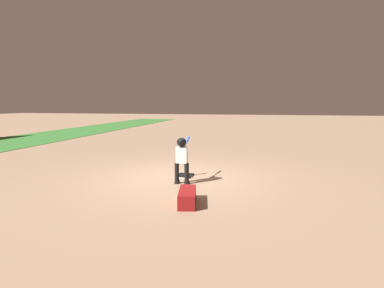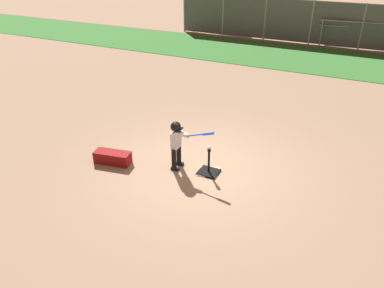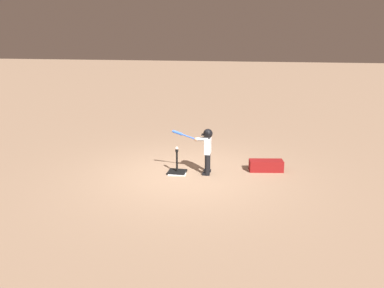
{
  "view_description": "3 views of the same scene",
  "coord_description": "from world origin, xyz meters",
  "px_view_note": "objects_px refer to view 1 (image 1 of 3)",
  "views": [
    {
      "loc": [
        -7.45,
        -1.98,
        1.96
      ],
      "look_at": [
        0.22,
        -0.31,
        0.89
      ],
      "focal_mm": 28.0,
      "sensor_mm": 36.0,
      "label": 1
    },
    {
      "loc": [
        2.94,
        -6.59,
        4.55
      ],
      "look_at": [
        -0.03,
        -0.45,
        0.83
      ],
      "focal_mm": 35.0,
      "sensor_mm": 36.0,
      "label": 2
    },
    {
      "loc": [
        -1.82,
        8.43,
        3.26
      ],
      "look_at": [
        -0.14,
        -0.17,
        0.75
      ],
      "focal_mm": 35.0,
      "sensor_mm": 36.0,
      "label": 3
    }
  ],
  "objects_px": {
    "batting_tee": "(185,173)",
    "baseball": "(185,153)",
    "equipment_bag": "(187,197)",
    "batter_child": "(182,154)"
  },
  "relations": [
    {
      "from": "batting_tee",
      "to": "batter_child",
      "type": "xyz_separation_m",
      "value": [
        -0.72,
        -0.09,
        0.65
      ]
    },
    {
      "from": "batter_child",
      "to": "batting_tee",
      "type": "bearing_deg",
      "value": 7.52
    },
    {
      "from": "batting_tee",
      "to": "batter_child",
      "type": "bearing_deg",
      "value": -172.48
    },
    {
      "from": "baseball",
      "to": "equipment_bag",
      "type": "xyz_separation_m",
      "value": [
        -2.18,
        -0.57,
        -0.5
      ]
    },
    {
      "from": "batting_tee",
      "to": "equipment_bag",
      "type": "relative_size",
      "value": 0.72
    },
    {
      "from": "batter_child",
      "to": "equipment_bag",
      "type": "distance_m",
      "value": 1.64
    },
    {
      "from": "batter_child",
      "to": "baseball",
      "type": "distance_m",
      "value": 0.73
    },
    {
      "from": "batting_tee",
      "to": "baseball",
      "type": "bearing_deg",
      "value": 180.0
    },
    {
      "from": "batting_tee",
      "to": "baseball",
      "type": "distance_m",
      "value": 0.56
    },
    {
      "from": "batter_child",
      "to": "equipment_bag",
      "type": "bearing_deg",
      "value": -162.06
    }
  ]
}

